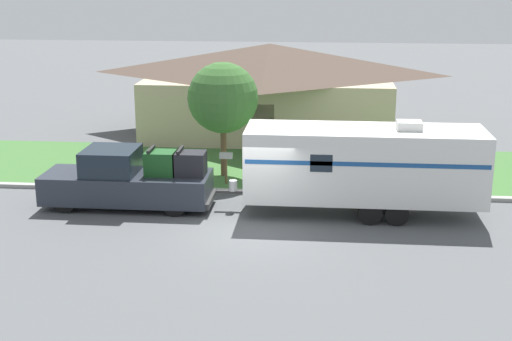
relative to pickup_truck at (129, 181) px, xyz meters
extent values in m
plane|color=#515456|center=(4.46, -1.95, -0.92)|extent=(120.00, 120.00, 0.00)
cube|color=#999993|center=(4.46, 1.80, -0.85)|extent=(80.00, 0.30, 0.14)
cube|color=#3D6B33|center=(4.46, 5.45, -0.91)|extent=(80.00, 7.00, 0.03)
cube|color=tan|center=(3.91, 12.30, 0.52)|extent=(11.66, 7.97, 2.89)
pyramid|color=#4C3D33|center=(3.91, 12.30, 2.71)|extent=(12.60, 8.61, 1.50)
cube|color=#4C3828|center=(3.91, 8.34, 0.13)|extent=(1.00, 0.06, 2.10)
cylinder|color=black|center=(-2.00, -0.82, -0.52)|extent=(0.81, 0.28, 0.81)
cylinder|color=black|center=(-2.00, 0.82, -0.52)|extent=(0.81, 0.28, 0.81)
cylinder|color=black|center=(1.75, -0.82, -0.52)|extent=(0.81, 0.28, 0.81)
cylinder|color=black|center=(1.75, 0.82, -0.52)|extent=(0.81, 0.28, 0.81)
cube|color=#282D38|center=(-1.20, 0.00, -0.22)|extent=(3.43, 2.01, 0.96)
cube|color=#19232D|center=(-0.58, 0.00, 0.68)|extent=(1.78, 1.84, 0.85)
cube|color=#282D38|center=(1.65, 0.00, -0.22)|extent=(2.26, 2.01, 0.96)
cube|color=#333333|center=(2.84, 0.00, -0.58)|extent=(0.12, 1.80, 0.20)
cube|color=#194C1E|center=(1.15, 0.00, 0.66)|extent=(1.04, 0.84, 0.80)
cube|color=black|center=(0.82, 0.00, 1.14)|extent=(0.10, 0.93, 0.08)
cube|color=black|center=(2.15, 0.00, 0.66)|extent=(1.04, 0.84, 0.80)
cube|color=black|center=(1.81, 0.00, 1.14)|extent=(0.10, 0.93, 0.08)
cylinder|color=black|center=(8.14, -1.06, -0.54)|extent=(0.77, 0.22, 0.77)
cylinder|color=black|center=(8.14, 1.06, -0.54)|extent=(0.77, 0.22, 0.77)
cylinder|color=black|center=(8.99, -1.06, -0.54)|extent=(0.77, 0.22, 0.77)
cylinder|color=black|center=(8.99, 1.06, -0.54)|extent=(0.77, 0.22, 0.77)
cube|color=silver|center=(7.95, 0.00, 0.81)|extent=(7.78, 2.40, 2.33)
cube|color=navy|center=(7.95, -1.21, 1.10)|extent=(7.62, 0.01, 0.14)
cube|color=#383838|center=(3.54, 0.00, -0.30)|extent=(1.03, 0.12, 0.10)
cylinder|color=silver|center=(3.59, 0.00, -0.07)|extent=(0.28, 0.28, 0.36)
cube|color=silver|center=(9.35, 0.00, 2.12)|extent=(0.80, 0.68, 0.28)
cube|color=#19232D|center=(6.55, -1.21, 1.10)|extent=(0.70, 0.01, 0.56)
cylinder|color=brown|center=(2.96, 2.91, -0.41)|extent=(0.09, 0.09, 1.02)
cube|color=#B2B2B2|center=(2.96, 2.91, 0.21)|extent=(0.48, 0.20, 0.22)
cylinder|color=brown|center=(2.71, 4.05, 0.13)|extent=(0.24, 0.24, 2.10)
sphere|color=#38662D|center=(2.71, 4.05, 2.20)|extent=(2.74, 2.74, 2.74)
camera|label=1|loc=(6.53, -22.83, 6.97)|focal=50.00mm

